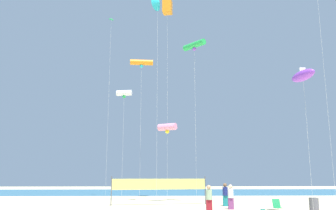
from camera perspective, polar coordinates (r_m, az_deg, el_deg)
The scene contains 15 objects.
ocean_band at distance 53.89m, azimuth -2.85°, elevation -13.94°, with size 120.00×20.00×0.01m, color teal.
beachgoer_sage_shirt at distance 25.02m, azimuth 6.68°, elevation -14.73°, with size 0.42×0.42×1.83m.
beachgoer_navy_shirt at distance 30.06m, azimuth 9.29°, elevation -14.05°, with size 0.42×0.42×1.85m.
beachgoer_white_shirt at distance 27.37m, azimuth 10.15°, elevation -14.36°, with size 0.41×0.41×1.81m.
folding_beach_chair at distance 25.95m, azimuth 17.31°, elevation -15.32°, with size 0.52×0.65×0.89m.
trash_barrel at distance 27.55m, azimuth 22.64°, elevation -14.70°, with size 0.65×0.65×0.93m, color #595960.
volleyball_net at distance 30.93m, azimuth -1.40°, elevation -12.91°, with size 8.15×1.33×2.40m.
kite_violet_inflatable at distance 25.38m, azimuth 21.10°, elevation 4.48°, with size 1.35×2.21×9.64m.
kite_green_diamond at distance 43.06m, azimuth -9.22°, elevation 12.69°, with size 0.74×0.73×20.83m.
kite_green_tube at distance 33.81m, azimuth 4.29°, elevation 9.64°, with size 2.06×2.25×14.89m.
kite_orange_box at distance 39.78m, azimuth -0.11°, elevation 15.64°, with size 1.16×1.16×21.31m.
kite_pink_tube at distance 33.51m, azimuth -0.11°, elevation -3.65°, with size 1.90×1.47×7.33m.
kite_cyan_delta at distance 33.96m, azimuth -1.69°, elevation 16.27°, with size 1.21×1.49×18.99m.
kite_white_tube at distance 35.32m, azimuth -7.14°, elevation 1.89°, with size 1.59×0.81×10.83m.
kite_orange_tube at distance 38.05m, azimuth -4.33°, elevation 6.87°, with size 2.47×0.75×14.68m.
Camera 1 is at (0.71, -19.12, 2.51)m, focal length 37.49 mm.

